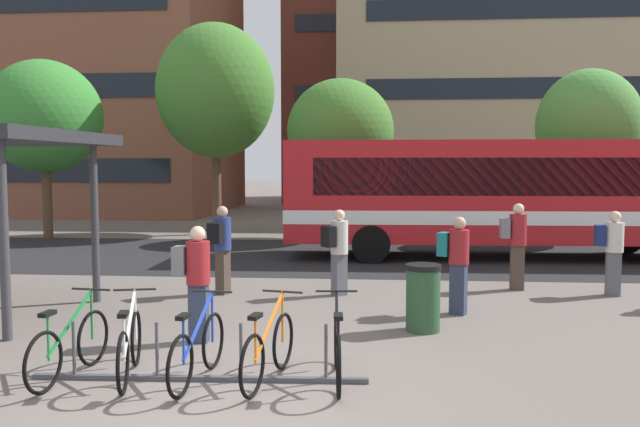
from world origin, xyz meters
TOP-DOWN VIEW (x-y plane):
  - ground at (0.00, 0.00)m, footprint 200.00×200.00m
  - bus_lane_asphalt at (0.00, 10.93)m, footprint 80.00×7.20m
  - city_bus at (5.41, 10.93)m, footprint 12.08×2.85m
  - bike_rack at (-0.37, 0.56)m, footprint 3.99×0.24m
  - parked_bicycle_green_0 at (-1.92, 0.53)m, footprint 0.52×1.72m
  - parked_bicycle_white_1 at (-1.20, 0.56)m, footprint 0.58×1.69m
  - parked_bicycle_blue_2 at (-0.37, 0.52)m, footprint 0.52×1.72m
  - parked_bicycle_orange_3 at (0.46, 0.59)m, footprint 0.54×1.70m
  - parked_bicycle_black_4 at (1.26, 0.66)m, footprint 0.52×1.72m
  - commuter_teal_pack_0 at (3.11, 4.19)m, footprint 0.60×0.50m
  - commuter_navy_pack_2 at (6.34, 5.98)m, footprint 0.57×0.40m
  - commuter_black_pack_3 at (-1.27, 5.49)m, footprint 0.45×0.59m
  - commuter_black_pack_4 at (1.01, 5.56)m, footprint 0.60×0.57m
  - commuter_grey_pack_5 at (-0.85, 2.16)m, footprint 0.52×0.34m
  - commuter_grey_pack_6 at (4.60, 6.41)m, footprint 0.54×0.36m
  - trash_bin at (2.45, 3.04)m, footprint 0.55×0.55m
  - street_tree_0 at (0.61, 14.87)m, footprint 3.63×3.63m
  - street_tree_1 at (8.79, 14.87)m, footprint 3.35×3.35m
  - street_tree_2 at (-9.58, 14.38)m, footprint 3.89×3.89m
  - street_tree_3 at (-4.03, 16.24)m, footprint 4.31×4.31m
  - building_left_wing at (-15.04, 27.60)m, footprint 17.08×12.17m
  - building_right_wing at (13.09, 32.61)m, footprint 26.64×10.28m
  - building_centre_block at (3.51, 39.89)m, footprint 15.31×12.15m

SIDE VIEW (x-z plane):
  - ground at x=0.00m, z-range 0.00..0.00m
  - bus_lane_asphalt at x=0.00m, z-range 0.00..0.01m
  - bike_rack at x=-0.37m, z-range -0.26..0.44m
  - parked_bicycle_green_0 at x=-1.92m, z-range -0.11..0.88m
  - parked_bicycle_white_1 at x=-1.20m, z-range -0.11..0.88m
  - parked_bicycle_blue_2 at x=-0.37m, z-range -0.11..0.88m
  - parked_bicycle_orange_3 at x=0.46m, z-range -0.11..0.88m
  - parked_bicycle_black_4 at x=1.26m, z-range -0.11..0.88m
  - trash_bin at x=2.45m, z-range 0.00..1.03m
  - commuter_navy_pack_2 at x=6.34m, z-range 0.13..1.79m
  - commuter_black_pack_4 at x=1.01m, z-range 0.12..1.81m
  - commuter_teal_pack_0 at x=3.11m, z-range 0.13..1.80m
  - commuter_grey_pack_5 at x=-0.85m, z-range 0.13..1.81m
  - commuter_black_pack_3 at x=-1.27m, z-range 0.13..1.88m
  - commuter_grey_pack_6 at x=4.60m, z-range 0.14..1.91m
  - city_bus at x=5.41m, z-range 0.18..3.38m
  - street_tree_0 at x=0.61m, z-range 0.96..6.44m
  - street_tree_1 at x=8.79m, z-range 0.99..6.70m
  - street_tree_2 at x=-9.58m, z-range 1.13..7.29m
  - street_tree_3 at x=-4.03m, z-range 1.40..9.11m
  - building_left_wing at x=-15.04m, z-range 0.00..15.51m
  - building_centre_block at x=3.51m, z-range 0.00..17.84m
  - building_right_wing at x=13.09m, z-range 0.00..24.79m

